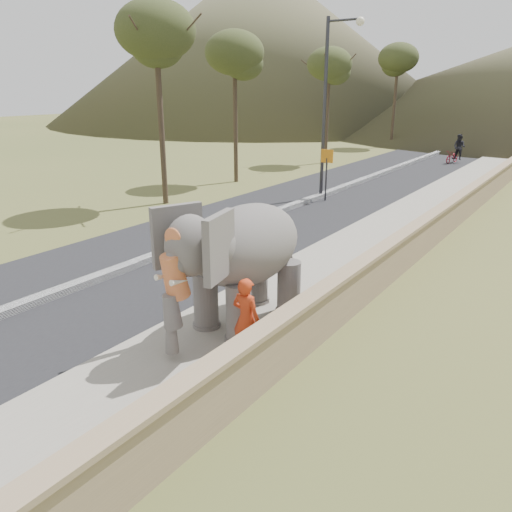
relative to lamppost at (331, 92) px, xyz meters
The scene contains 11 objects.
ground 13.99m from the lamppost, 69.04° to the right, with size 160.00×160.00×0.00m, color olive.
road 5.36m from the lamppost, 97.85° to the right, with size 7.00×120.00×0.03m, color black.
median 5.27m from the lamppost, 97.85° to the right, with size 0.35×120.00×0.22m, color black.
walkway 7.08m from the lamppost, 25.58° to the right, with size 3.00×120.00×0.15m, color #9E9687.
parapet 8.00m from the lamppost, 19.50° to the right, with size 0.30×120.00×1.10m, color tan.
lamppost is the anchor object (origin of this frame).
signboard 3.27m from the lamppost, 69.16° to the right, with size 0.60×0.08×2.40m.
hill_left 54.54m from the lamppost, 127.92° to the left, with size 60.00×60.00×22.00m, color brown.
elephant_and_man 14.20m from the lamppost, 70.06° to the right, with size 2.38×4.00×2.79m.
motorcyclist 16.04m from the lamppost, 82.31° to the left, with size 1.28×1.68×1.98m.
trees 11.93m from the lamppost, 68.13° to the left, with size 47.59×35.48×8.81m.
Camera 1 is at (6.00, -9.04, 5.20)m, focal length 35.00 mm.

